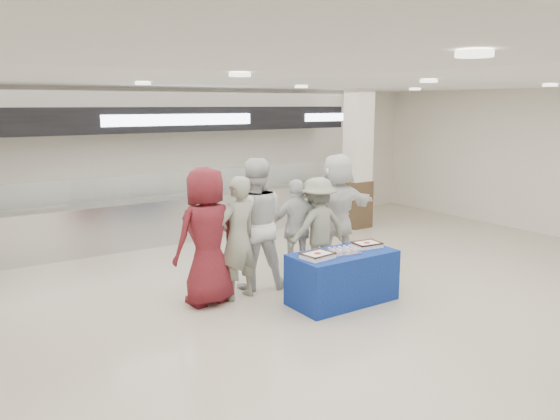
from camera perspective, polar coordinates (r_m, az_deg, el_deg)
ground at (r=7.52m, az=6.32°, el=-11.40°), size 14.00×14.00×0.00m
serving_line at (r=11.73m, az=-10.75°, el=2.48°), size 8.70×0.85×2.80m
column_right at (r=12.82m, az=8.11°, el=4.95°), size 0.55×0.55×3.20m
display_table at (r=8.06m, az=6.54°, el=-7.00°), size 1.55×0.78×0.75m
sheet_cake_left at (r=7.62m, az=3.96°, el=-4.72°), size 0.45×0.37×0.09m
sheet_cake_right at (r=8.30m, az=9.06°, el=-3.54°), size 0.42×0.35×0.09m
cupcake_tray at (r=7.92m, az=6.71°, el=-4.24°), size 0.46×0.37×0.07m
civilian_maroon at (r=7.86m, az=-7.68°, el=-2.76°), size 1.04×0.74×2.00m
soldier_a at (r=8.04m, az=-4.41°, el=-2.97°), size 0.75×0.57×1.84m
chef_tall at (r=8.49m, az=-2.70°, el=-1.45°), size 1.21×1.08×2.05m
chef_short at (r=9.09m, az=1.82°, el=-1.93°), size 1.04×0.69×1.65m
soldier_b at (r=9.10m, az=3.95°, el=-1.83°), size 1.09×0.64×1.68m
civilian_white at (r=9.79m, az=5.97°, el=0.06°), size 1.89×0.68×2.01m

